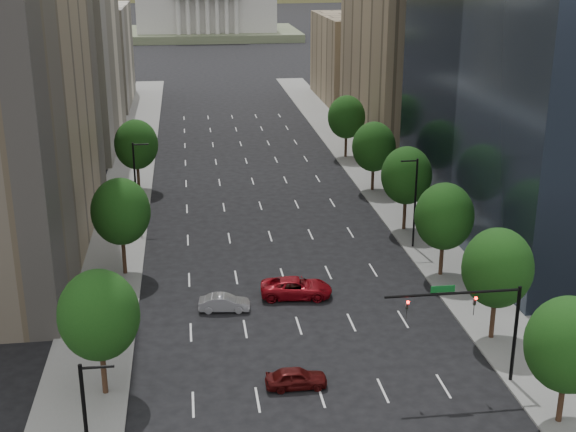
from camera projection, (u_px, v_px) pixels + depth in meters
name	position (u px, v px, depth m)	size (l,w,h in m)	color
sidewalk_left	(115.00, 243.00, 76.87)	(6.00, 200.00, 0.15)	slate
sidewalk_right	(418.00, 229.00, 80.76)	(6.00, 200.00, 0.15)	slate
midrise_cream_left	(62.00, 25.00, 110.29)	(14.00, 30.00, 35.00)	beige
filler_left	(91.00, 55.00, 143.98)	(14.00, 26.00, 18.00)	beige
parking_tan_right	(407.00, 40.00, 114.56)	(14.00, 30.00, 30.00)	#8C7759
filler_right	(357.00, 58.00, 147.76)	(14.00, 26.00, 16.00)	#8C7759
tree_right_0	(568.00, 345.00, 46.04)	(5.20, 5.20, 8.39)	#382316
tree_right_1	(497.00, 268.00, 56.23)	(5.20, 5.20, 8.75)	#382316
tree_right_2	(444.00, 216.00, 67.52)	(5.20, 5.20, 8.61)	#382316
tree_right_3	(406.00, 176.00, 78.67)	(5.20, 5.20, 8.89)	#382316
tree_right_4	(374.00, 147.00, 91.93)	(5.20, 5.20, 8.46)	#382316
tree_right_5	(346.00, 117.00, 106.83)	(5.20, 5.20, 8.75)	#382316
tree_left_0	(99.00, 315.00, 48.97)	(5.20, 5.20, 8.75)	#382316
tree_left_1	(121.00, 212.00, 67.64)	(5.20, 5.20, 8.97)	#382316
tree_left_2	(136.00, 145.00, 92.10)	(5.20, 5.20, 8.68)	#382316
streetlight_rn	(415.00, 201.00, 74.26)	(1.70, 0.20, 9.00)	black
streetlight_ln	(136.00, 182.00, 80.26)	(1.70, 0.20, 9.00)	black
traffic_signal	(481.00, 314.00, 50.36)	(9.12, 0.40, 7.38)	black
capitol	(206.00, 11.00, 253.80)	(60.00, 40.00, 35.20)	#596647
foothills	(238.00, 38.00, 600.91)	(720.00, 413.00, 263.00)	olive
car_maroon	(296.00, 378.00, 51.44)	(1.66, 4.12, 1.40)	#450C0B
car_silver	(224.00, 303.00, 62.40)	(1.43, 4.11, 1.35)	#9E9EA3
car_red_far	(296.00, 288.00, 64.84)	(2.76, 5.99, 1.66)	maroon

